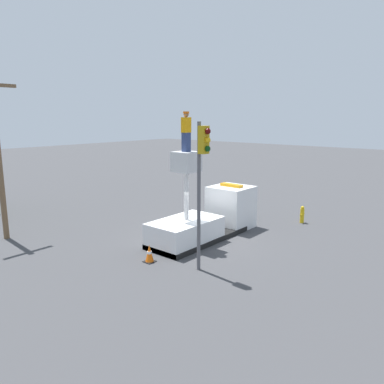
{
  "coord_description": "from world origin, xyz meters",
  "views": [
    {
      "loc": [
        -13.42,
        -10.92,
        5.84
      ],
      "look_at": [
        -1.86,
        -1.14,
        2.78
      ],
      "focal_mm": 35.0,
      "sensor_mm": 36.0,
      "label": 1
    }
  ],
  "objects_px": {
    "traffic_light_pole": "(202,168)",
    "traffic_cone_rear": "(149,254)",
    "fire_hydrant": "(302,215)",
    "bucket_truck": "(208,218)",
    "worker": "(186,132)"
  },
  "relations": [
    {
      "from": "worker",
      "to": "traffic_light_pole",
      "type": "xyz_separation_m",
      "value": [
        -1.91,
        -2.42,
        -1.19
      ]
    },
    {
      "from": "bucket_truck",
      "to": "traffic_light_pole",
      "type": "relative_size",
      "value": 1.14
    },
    {
      "from": "traffic_light_pole",
      "to": "fire_hydrant",
      "type": "distance_m",
      "value": 9.47
    },
    {
      "from": "traffic_light_pole",
      "to": "worker",
      "type": "bearing_deg",
      "value": 51.76
    },
    {
      "from": "bucket_truck",
      "to": "fire_hydrant",
      "type": "xyz_separation_m",
      "value": [
        5.25,
        -2.58,
        -0.44
      ]
    },
    {
      "from": "bucket_truck",
      "to": "traffic_cone_rear",
      "type": "height_order",
      "value": "bucket_truck"
    },
    {
      "from": "worker",
      "to": "bucket_truck",
      "type": "bearing_deg",
      "value": 0.0
    },
    {
      "from": "worker",
      "to": "fire_hydrant",
      "type": "relative_size",
      "value": 1.82
    },
    {
      "from": "worker",
      "to": "traffic_cone_rear",
      "type": "height_order",
      "value": "worker"
    },
    {
      "from": "traffic_light_pole",
      "to": "traffic_cone_rear",
      "type": "relative_size",
      "value": 7.62
    },
    {
      "from": "traffic_light_pole",
      "to": "traffic_cone_rear",
      "type": "bearing_deg",
      "value": 108.19
    },
    {
      "from": "worker",
      "to": "traffic_light_pole",
      "type": "height_order",
      "value": "worker"
    },
    {
      "from": "worker",
      "to": "traffic_light_pole",
      "type": "bearing_deg",
      "value": -128.24
    },
    {
      "from": "fire_hydrant",
      "to": "worker",
      "type": "bearing_deg",
      "value": 159.45
    },
    {
      "from": "fire_hydrant",
      "to": "traffic_cone_rear",
      "type": "bearing_deg",
      "value": 166.32
    }
  ]
}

